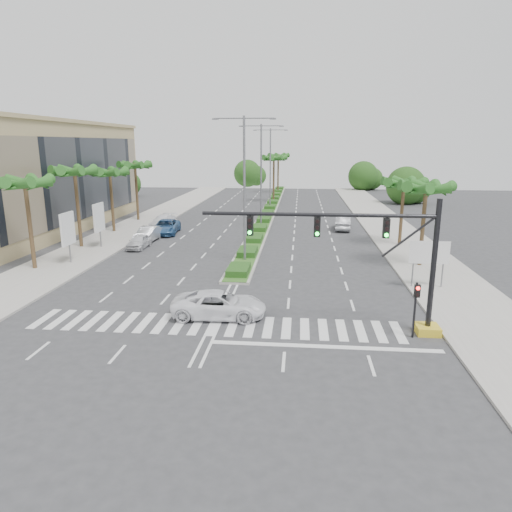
{
  "coord_description": "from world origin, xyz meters",
  "views": [
    {
      "loc": [
        4.59,
        -23.41,
        9.86
      ],
      "look_at": [
        1.91,
        4.19,
        3.0
      ],
      "focal_mm": 32.0,
      "sensor_mm": 36.0,
      "label": 1
    }
  ],
  "objects": [
    {
      "name": "billboard_near",
      "position": [
        -14.5,
        12.0,
        2.96
      ],
      "size": [
        0.18,
        2.1,
        4.35
      ],
      "color": "slate",
      "rests_on": "ground"
    },
    {
      "name": "palm_left_mid",
      "position": [
        -16.5,
        18.0,
        7.08
      ],
      "size": [
        4.57,
        4.68,
        7.95
      ],
      "color": "brown",
      "rests_on": "ground"
    },
    {
      "name": "median_grass",
      "position": [
        0.0,
        45.0,
        0.22
      ],
      "size": [
        1.8,
        75.0,
        0.04
      ],
      "primitive_type": "cube",
      "color": "#2A5A1F",
      "rests_on": "median"
    },
    {
      "name": "building",
      "position": [
        -26.0,
        26.0,
        6.0
      ],
      "size": [
        12.0,
        36.0,
        12.0
      ],
      "primitive_type": "cube",
      "color": "tan",
      "rests_on": "ground"
    },
    {
      "name": "streetlight_far",
      "position": [
        0.0,
        46.0,
        6.81
      ],
      "size": [
        5.1,
        0.25,
        12.0
      ],
      "color": "slate",
      "rests_on": "ground"
    },
    {
      "name": "median",
      "position": [
        0.0,
        45.0,
        0.1
      ],
      "size": [
        2.2,
        75.0,
        0.2
      ],
      "primitive_type": "cube",
      "color": "gray",
      "rests_on": "ground"
    },
    {
      "name": "streetlight_mid",
      "position": [
        0.0,
        30.0,
        6.81
      ],
      "size": [
        5.1,
        0.25,
        12.0
      ],
      "color": "slate",
      "rests_on": "ground"
    },
    {
      "name": "palm_median_b",
      "position": [
        0.0,
        70.0,
        7.17
      ],
      "size": [
        4.57,
        4.68,
        8.05
      ],
      "color": "brown",
      "rests_on": "ground"
    },
    {
      "name": "footpath_right",
      "position": [
        15.2,
        20.0,
        0.07
      ],
      "size": [
        6.0,
        120.0,
        0.15
      ],
      "primitive_type": "cube",
      "color": "gray",
      "rests_on": "ground"
    },
    {
      "name": "palm_left_end",
      "position": [
        -16.5,
        34.0,
        6.88
      ],
      "size": [
        4.57,
        4.68,
        7.75
      ],
      "color": "brown",
      "rests_on": "ground"
    },
    {
      "name": "palm_median_a",
      "position": [
        0.0,
        55.0,
        7.17
      ],
      "size": [
        4.57,
        4.68,
        8.05
      ],
      "color": "brown",
      "rests_on": "ground"
    },
    {
      "name": "signal_gantry",
      "position": [
        9.27,
        -0.0,
        3.46
      ],
      "size": [
        12.6,
        1.2,
        7.2
      ],
      "color": "gold",
      "rests_on": "ground"
    },
    {
      "name": "palm_right_near",
      "position": [
        14.5,
        14.0,
        6.2
      ],
      "size": [
        4.57,
        4.68,
        7.05
      ],
      "color": "brown",
      "rests_on": "ground"
    },
    {
      "name": "streetlight_near",
      "position": [
        0.0,
        14.0,
        6.81
      ],
      "size": [
        5.1,
        0.25,
        12.0
      ],
      "color": "slate",
      "rests_on": "ground"
    },
    {
      "name": "palm_right_far",
      "position": [
        14.5,
        22.0,
        5.91
      ],
      "size": [
        4.57,
        4.68,
        6.75
      ],
      "color": "brown",
      "rests_on": "ground"
    },
    {
      "name": "ground",
      "position": [
        0.0,
        0.0,
        0.0
      ],
      "size": [
        160.0,
        160.0,
        0.0
      ],
      "primitive_type": "plane",
      "color": "#333335",
      "rests_on": "ground"
    },
    {
      "name": "car_crossing",
      "position": [
        0.04,
        1.31,
        0.76
      ],
      "size": [
        5.56,
        2.75,
        1.52
      ],
      "primitive_type": "imported",
      "rotation": [
        0.0,
        0.0,
        1.61
      ],
      "color": "white",
      "rests_on": "ground"
    },
    {
      "name": "car_right",
      "position": [
        9.63,
        30.1,
        0.8
      ],
      "size": [
        2.09,
        5.0,
        1.61
      ],
      "primitive_type": "imported",
      "rotation": [
        0.0,
        0.0,
        3.06
      ],
      "color": "#A0A0A4",
      "rests_on": "ground"
    },
    {
      "name": "footpath_left",
      "position": [
        -15.2,
        20.0,
        0.07
      ],
      "size": [
        6.0,
        120.0,
        0.15
      ],
      "primitive_type": "cube",
      "color": "gray",
      "rests_on": "ground"
    },
    {
      "name": "car_parked_a",
      "position": [
        -10.81,
        18.27,
        0.66
      ],
      "size": [
        1.62,
        3.9,
        1.32
      ],
      "primitive_type": "imported",
      "rotation": [
        0.0,
        0.0,
        -0.02
      ],
      "color": "silver",
      "rests_on": "ground"
    },
    {
      "name": "billboard_far",
      "position": [
        -14.5,
        18.0,
        2.96
      ],
      "size": [
        0.18,
        2.1,
        4.35
      ],
      "color": "slate",
      "rests_on": "ground"
    },
    {
      "name": "direction_sign",
      "position": [
        13.5,
        7.99,
        2.45
      ],
      "size": [
        2.7,
        0.11,
        3.4
      ],
      "color": "slate",
      "rests_on": "ground"
    },
    {
      "name": "car_parked_b",
      "position": [
        -11.0,
        21.47,
        0.76
      ],
      "size": [
        1.81,
        4.66,
        1.51
      ],
      "primitive_type": "imported",
      "rotation": [
        0.0,
        0.0,
        -0.05
      ],
      "color": "silver",
      "rests_on": "ground"
    },
    {
      "name": "palm_left_far",
      "position": [
        -16.5,
        26.0,
        6.5
      ],
      "size": [
        4.57,
        4.68,
        7.35
      ],
      "color": "brown",
      "rests_on": "ground"
    },
    {
      "name": "palm_left_near",
      "position": [
        -16.5,
        10.0,
        6.69
      ],
      "size": [
        4.57,
        4.68,
        7.55
      ],
      "color": "brown",
      "rests_on": "ground"
    },
    {
      "name": "pedestrian_signal",
      "position": [
        10.6,
        -0.68,
        2.04
      ],
      "size": [
        0.28,
        0.36,
        3.0
      ],
      "color": "black",
      "rests_on": "ground"
    },
    {
      "name": "car_parked_c",
      "position": [
        -10.32,
        25.66,
        0.78
      ],
      "size": [
        3.15,
        5.88,
        1.57
      ],
      "primitive_type": "imported",
      "rotation": [
        0.0,
        0.0,
        0.1
      ],
      "color": "#2B5485",
      "rests_on": "ground"
    },
    {
      "name": "car_parked_d",
      "position": [
        -11.8,
        29.39,
        0.73
      ],
      "size": [
        2.61,
        5.26,
        1.47
      ],
      "primitive_type": "imported",
      "rotation": [
        0.0,
        0.0,
        -0.11
      ],
      "color": "white",
      "rests_on": "ground"
    }
  ]
}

